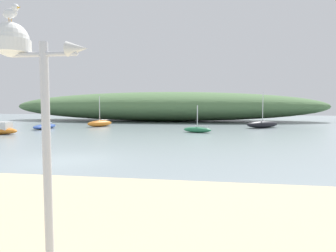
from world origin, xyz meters
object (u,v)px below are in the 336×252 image
mast_structure (22,65)px  sailboat_outer_mooring (45,126)px  sailboat_far_left (100,123)px  sailboat_inner_mooring (197,130)px  seagull_on_radar (11,12)px  sailboat_east_reach (262,124)px  motorboat_near_shore (2,130)px

mast_structure → sailboat_outer_mooring: size_ratio=0.84×
mast_structure → sailboat_far_left: mast_structure is taller
sailboat_inner_mooring → seagull_on_radar: bearing=-93.3°
sailboat_inner_mooring → sailboat_east_reach: sailboat_east_reach is taller
mast_structure → sailboat_east_reach: sailboat_east_reach is taller
sailboat_outer_mooring → sailboat_far_left: bearing=41.8°
seagull_on_radar → sailboat_far_left: (-10.35, 28.55, -3.48)m
seagull_on_radar → sailboat_east_reach: seagull_on_radar is taller
mast_structure → seagull_on_radar: seagull_on_radar is taller
mast_structure → sailboat_east_reach: 30.61m
sailboat_outer_mooring → sailboat_far_left: size_ratio=1.17×
seagull_on_radar → sailboat_outer_mooring: 28.89m
seagull_on_radar → sailboat_far_left: size_ratio=0.10×
sailboat_outer_mooring → motorboat_near_shore: (-0.45, -5.78, 0.13)m
mast_structure → sailboat_east_reach: (7.91, 29.45, -2.71)m
sailboat_inner_mooring → sailboat_outer_mooring: bearing=174.4°
sailboat_outer_mooring → motorboat_near_shore: 5.80m
sailboat_outer_mooring → motorboat_near_shore: bearing=-94.5°
mast_structure → sailboat_outer_mooring: bearing=121.4°
sailboat_inner_mooring → sailboat_east_reach: size_ratio=0.67×
seagull_on_radar → motorboat_near_shore: seagull_on_radar is taller
motorboat_near_shore → sailboat_east_reach: bearing=24.6°
seagull_on_radar → sailboat_inner_mooring: bearing=86.7°
sailboat_outer_mooring → sailboat_inner_mooring: bearing=-5.6°
mast_structure → sailboat_far_left: bearing=110.2°
sailboat_outer_mooring → sailboat_inner_mooring: sailboat_outer_mooring is taller
sailboat_far_left → sailboat_inner_mooring: bearing=-25.6°
sailboat_outer_mooring → sailboat_inner_mooring: (16.14, -1.58, 0.00)m
mast_structure → sailboat_inner_mooring: (1.16, 22.95, -2.84)m
sailboat_outer_mooring → sailboat_inner_mooring: 16.22m
motorboat_near_shore → sailboat_east_reach: sailboat_east_reach is taller
sailboat_outer_mooring → seagull_on_radar: bearing=-58.9°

